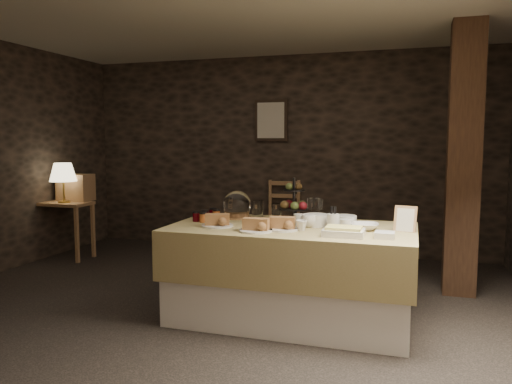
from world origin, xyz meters
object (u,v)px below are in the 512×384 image
(timber_column, at_px, (463,160))
(buffet_table, at_px, (291,266))
(console_table, at_px, (64,212))
(wine_rack, at_px, (76,187))
(fruit_stand, at_px, (294,204))
(chair, at_px, (283,221))
(table_lamp, at_px, (63,173))

(timber_column, bearing_deg, buffet_table, -139.39)
(console_table, xyz_separation_m, wine_rack, (0.05, 0.18, 0.30))
(fruit_stand, bearing_deg, chair, 106.88)
(buffet_table, relative_size, chair, 2.66)
(timber_column, xyz_separation_m, fruit_stand, (-1.45, -0.88, -0.37))
(console_table, distance_m, chair, 2.80)
(table_lamp, height_order, timber_column, timber_column)
(buffet_table, relative_size, timber_column, 0.76)
(table_lamp, distance_m, timber_column, 4.59)
(table_lamp, bearing_deg, console_table, 135.00)
(table_lamp, xyz_separation_m, wine_rack, (0.00, 0.23, -0.20))
(timber_column, bearing_deg, fruit_stand, -148.72)
(buffet_table, xyz_separation_m, fruit_stand, (-0.05, 0.32, 0.48))
(chair, xyz_separation_m, timber_column, (2.07, -1.19, 0.88))
(console_table, relative_size, timber_column, 0.28)
(timber_column, height_order, fruit_stand, timber_column)
(console_table, xyz_separation_m, table_lamp, (0.05, -0.05, 0.50))
(wine_rack, xyz_separation_m, chair, (2.51, 0.96, -0.46))
(wine_rack, xyz_separation_m, timber_column, (4.58, -0.23, 0.41))
(table_lamp, height_order, chair, table_lamp)
(wine_rack, bearing_deg, console_table, -105.52)
(chair, bearing_deg, timber_column, -35.57)
(chair, relative_size, fruit_stand, 1.98)
(buffet_table, bearing_deg, console_table, 158.89)
(wine_rack, relative_size, timber_column, 0.16)
(table_lamp, relative_size, timber_column, 0.19)
(buffet_table, distance_m, timber_column, 2.03)
(wine_rack, distance_m, timber_column, 4.61)
(fruit_stand, bearing_deg, timber_column, 31.28)
(fruit_stand, bearing_deg, console_table, 163.73)
(wine_rack, relative_size, chair, 0.56)
(console_table, xyz_separation_m, chair, (2.56, 1.14, -0.16))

